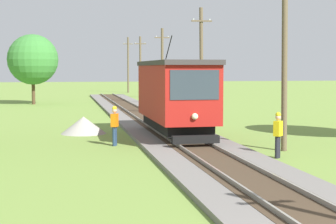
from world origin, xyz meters
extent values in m
cube|color=maroon|center=(0.00, 17.98, 2.30)|extent=(2.50, 8.00, 2.60)
cube|color=#383333|center=(0.00, 17.98, 3.71)|extent=(2.60, 8.32, 0.22)
cube|color=black|center=(0.00, 17.98, 0.72)|extent=(2.10, 7.04, 0.44)
cube|color=#2D3842|center=(0.00, 13.96, 2.77)|extent=(2.10, 0.03, 1.25)
cube|color=#2D3842|center=(1.26, 17.98, 2.66)|extent=(0.02, 6.72, 1.04)
sphere|color=#F4EAB2|center=(0.00, 13.92, 1.45)|extent=(0.28, 0.28, 0.28)
cylinder|color=black|center=(0.00, 19.58, 4.52)|extent=(0.05, 1.67, 1.19)
cube|color=black|center=(0.00, 13.78, 0.50)|extent=(2.00, 0.36, 0.32)
cylinder|color=black|center=(0.00, 15.74, 0.72)|extent=(1.54, 0.80, 0.80)
cylinder|color=black|center=(0.00, 20.22, 0.72)|extent=(1.54, 0.80, 0.80)
cylinder|color=brown|center=(3.68, 13.31, 4.17)|extent=(0.24, 0.47, 8.34)
cylinder|color=brown|center=(3.68, 27.04, 3.74)|extent=(0.24, 0.59, 7.47)
cube|color=brown|center=(3.68, 27.04, 6.58)|extent=(1.40, 0.10, 0.10)
cylinder|color=silver|center=(3.13, 27.04, 6.68)|extent=(0.08, 0.08, 0.10)
cylinder|color=silver|center=(4.23, 27.04, 6.68)|extent=(0.08, 0.08, 0.10)
cylinder|color=brown|center=(3.68, 41.46, 3.57)|extent=(0.24, 0.26, 7.13)
cube|color=brown|center=(3.68, 41.46, 6.28)|extent=(1.40, 0.10, 0.10)
cylinder|color=silver|center=(3.13, 41.46, 6.38)|extent=(0.08, 0.08, 0.10)
cylinder|color=silver|center=(4.23, 41.46, 6.38)|extent=(0.08, 0.08, 0.10)
cylinder|color=brown|center=(3.68, 55.85, 3.60)|extent=(0.24, 0.34, 7.21)
cube|color=brown|center=(3.68, 55.85, 6.34)|extent=(1.40, 0.10, 0.10)
cylinder|color=silver|center=(3.13, 55.85, 6.44)|extent=(0.08, 0.08, 0.10)
cylinder|color=silver|center=(4.23, 55.85, 6.44)|extent=(0.08, 0.08, 0.10)
cylinder|color=brown|center=(3.68, 68.09, 3.90)|extent=(0.24, 0.35, 7.79)
cube|color=brown|center=(3.68, 68.09, 6.86)|extent=(1.40, 0.10, 0.10)
cylinder|color=silver|center=(3.13, 68.09, 6.96)|extent=(0.08, 0.08, 0.10)
cylinder|color=silver|center=(4.23, 68.09, 6.96)|extent=(0.08, 0.08, 0.10)
cone|color=#9E998E|center=(-4.36, 20.85, 0.46)|extent=(2.40, 2.40, 0.91)
cylinder|color=black|center=(2.76, 11.57, 0.43)|extent=(0.15, 0.15, 0.86)
cylinder|color=black|center=(2.64, 11.46, 0.43)|extent=(0.15, 0.15, 0.86)
cube|color=yellow|center=(2.70, 11.51, 1.15)|extent=(0.44, 0.44, 0.58)
sphere|color=tan|center=(2.70, 11.51, 1.58)|extent=(0.22, 0.22, 0.22)
sphere|color=yellow|center=(2.70, 11.51, 1.68)|extent=(0.21, 0.21, 0.21)
cylinder|color=navy|center=(-3.12, 16.11, 0.43)|extent=(0.15, 0.15, 0.86)
cylinder|color=navy|center=(-3.19, 15.97, 0.43)|extent=(0.15, 0.15, 0.86)
cube|color=orange|center=(-3.16, 16.04, 1.15)|extent=(0.38, 0.45, 0.58)
sphere|color=tan|center=(-3.16, 16.04, 1.58)|extent=(0.22, 0.22, 0.22)
sphere|color=yellow|center=(-3.16, 16.04, 1.68)|extent=(0.21, 0.21, 0.21)
cylinder|color=#4C3823|center=(-8.17, 45.16, 1.24)|extent=(0.32, 0.32, 2.49)
sphere|color=#387A33|center=(-8.17, 45.16, 4.28)|extent=(4.80, 4.80, 4.80)
camera|label=1|loc=(-5.40, -7.92, 3.47)|focal=57.77mm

